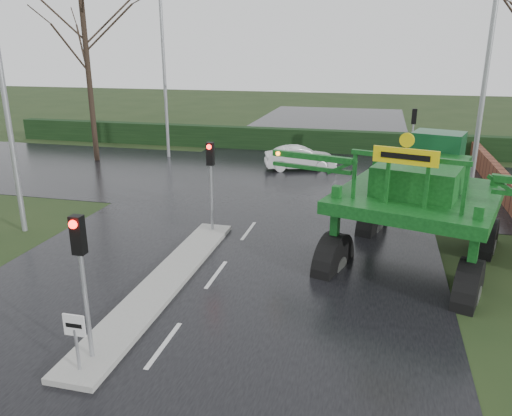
% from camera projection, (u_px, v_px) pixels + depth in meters
% --- Properties ---
extents(ground, '(140.00, 140.00, 0.00)m').
position_uv_depth(ground, '(164.00, 346.00, 11.97)').
color(ground, black).
rests_on(ground, ground).
extents(road_main, '(14.00, 80.00, 0.02)m').
position_uv_depth(road_main, '(260.00, 215.00, 21.20)').
color(road_main, black).
rests_on(road_main, ground).
extents(road_cross, '(80.00, 12.00, 0.02)m').
position_uv_depth(road_cross, '(286.00, 180.00, 26.74)').
color(road_cross, black).
rests_on(road_cross, ground).
extents(median_island, '(1.20, 10.00, 0.16)m').
position_uv_depth(median_island, '(165.00, 282.00, 15.01)').
color(median_island, gray).
rests_on(median_island, ground).
extents(hedge_row, '(44.00, 0.90, 1.50)m').
position_uv_depth(hedge_row, '(308.00, 140.00, 33.90)').
color(hedge_row, black).
rests_on(hedge_row, ground).
extents(brick_wall, '(0.40, 20.00, 1.20)m').
position_uv_depth(brick_wall, '(500.00, 182.00, 24.16)').
color(brick_wall, '#592D1E').
rests_on(brick_wall, ground).
extents(keep_left_sign, '(0.50, 0.07, 1.35)m').
position_uv_depth(keep_left_sign, '(75.00, 333.00, 10.55)').
color(keep_left_sign, gray).
rests_on(keep_left_sign, ground).
extents(traffic_signal_near, '(0.26, 0.33, 3.52)m').
position_uv_depth(traffic_signal_near, '(80.00, 258.00, 10.54)').
color(traffic_signal_near, gray).
rests_on(traffic_signal_near, ground).
extents(traffic_signal_mid, '(0.26, 0.33, 3.52)m').
position_uv_depth(traffic_signal_mid, '(211.00, 167.00, 18.38)').
color(traffic_signal_mid, gray).
rests_on(traffic_signal_mid, ground).
extents(traffic_signal_far, '(0.26, 0.33, 3.52)m').
position_uv_depth(traffic_signal_far, '(413.00, 125.00, 28.16)').
color(traffic_signal_far, gray).
rests_on(traffic_signal_far, ground).
extents(street_light_left_near, '(3.85, 0.30, 10.00)m').
position_uv_depth(street_light_left_near, '(8.00, 72.00, 17.53)').
color(street_light_left_near, gray).
rests_on(street_light_left_near, ground).
extents(street_light_right, '(3.85, 0.30, 10.00)m').
position_uv_depth(street_light_right, '(478.00, 69.00, 19.33)').
color(street_light_right, gray).
rests_on(street_light_right, ground).
extents(street_light_left_far, '(3.85, 0.30, 10.00)m').
position_uv_depth(street_light_left_far, '(168.00, 61.00, 30.46)').
color(street_light_left_far, gray).
rests_on(street_light_left_far, ground).
extents(tree_left_far, '(7.70, 7.70, 13.26)m').
position_uv_depth(tree_left_far, '(85.00, 41.00, 29.24)').
color(tree_left_far, black).
rests_on(tree_left_far, ground).
extents(crop_sprayer, '(9.89, 7.44, 5.73)m').
position_uv_depth(crop_sprayer, '(340.00, 185.00, 15.63)').
color(crop_sprayer, black).
rests_on(crop_sprayer, ground).
extents(white_sedan, '(4.30, 2.60, 1.34)m').
position_uv_depth(white_sedan, '(300.00, 170.00, 29.08)').
color(white_sedan, silver).
rests_on(white_sedan, ground).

